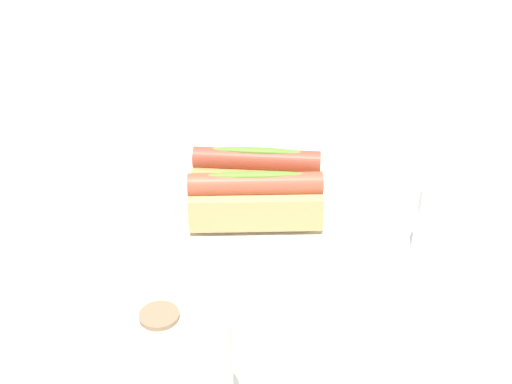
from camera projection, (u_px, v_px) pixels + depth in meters
ground_plane at (274, 245)px, 0.83m from camera, size 2.40×2.40×0.00m
serving_bowl at (256, 218)px, 0.84m from camera, size 0.27×0.27×0.04m
hotdog_front at (257, 174)px, 0.84m from camera, size 0.16×0.09×0.06m
hotdog_back at (255, 199)px, 0.79m from camera, size 0.16×0.11×0.06m
water_glass at (445, 227)px, 0.79m from camera, size 0.07×0.07×0.09m
paper_towel_roll at (165, 378)px, 0.57m from camera, size 0.11×0.11×0.13m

